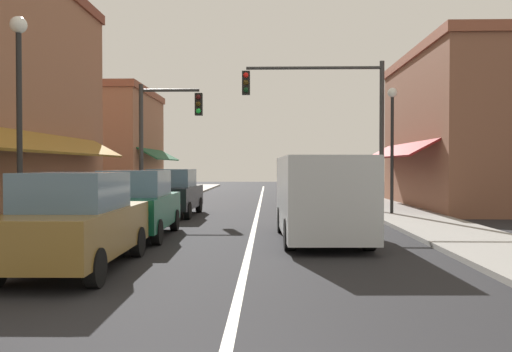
# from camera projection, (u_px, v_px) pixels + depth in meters

# --- Properties ---
(ground_plane) EXTENTS (80.00, 80.00, 0.00)m
(ground_plane) POSITION_uv_depth(u_px,v_px,m) (258.00, 211.00, 21.26)
(ground_plane) COLOR black
(sidewalk_left) EXTENTS (2.60, 56.00, 0.12)m
(sidewalk_left) POSITION_uv_depth(u_px,v_px,m) (126.00, 210.00, 21.40)
(sidewalk_left) COLOR #A39E99
(sidewalk_left) RESTS_ON ground
(sidewalk_right) EXTENTS (2.60, 56.00, 0.12)m
(sidewalk_right) POSITION_uv_depth(u_px,v_px,m) (391.00, 210.00, 21.13)
(sidewalk_right) COLOR gray
(sidewalk_right) RESTS_ON ground
(lane_center_stripe) EXTENTS (0.14, 52.00, 0.01)m
(lane_center_stripe) POSITION_uv_depth(u_px,v_px,m) (258.00, 211.00, 21.26)
(lane_center_stripe) COLOR silver
(lane_center_stripe) RESTS_ON ground
(storefront_right_block) EXTENTS (6.67, 10.20, 7.00)m
(storefront_right_block) POSITION_uv_depth(u_px,v_px,m) (470.00, 130.00, 22.97)
(storefront_right_block) COLOR brown
(storefront_right_block) RESTS_ON ground
(storefront_far_left) EXTENTS (6.38, 8.20, 6.54)m
(storefront_far_left) POSITION_uv_depth(u_px,v_px,m) (109.00, 143.00, 31.42)
(storefront_far_left) COLOR #8E5B42
(storefront_far_left) RESTS_ON ground
(parked_car_nearest_left) EXTENTS (1.82, 4.12, 1.77)m
(parked_car_nearest_left) POSITION_uv_depth(u_px,v_px,m) (75.00, 222.00, 9.24)
(parked_car_nearest_left) COLOR brown
(parked_car_nearest_left) RESTS_ON ground
(parked_car_second_left) EXTENTS (1.88, 4.15, 1.77)m
(parked_car_second_left) POSITION_uv_depth(u_px,v_px,m) (136.00, 204.00, 13.52)
(parked_car_second_left) COLOR #0F4C33
(parked_car_second_left) RESTS_ON ground
(parked_car_third_left) EXTENTS (1.82, 4.12, 1.77)m
(parked_car_third_left) POSITION_uv_depth(u_px,v_px,m) (173.00, 193.00, 19.40)
(parked_car_third_left) COLOR black
(parked_car_third_left) RESTS_ON ground
(van_in_lane) EXTENTS (2.11, 5.23, 2.12)m
(van_in_lane) POSITION_uv_depth(u_px,v_px,m) (320.00, 195.00, 12.98)
(van_in_lane) COLOR #B2B7BC
(van_in_lane) RESTS_ON ground
(traffic_signal_mast_arm) EXTENTS (5.46, 0.50, 5.92)m
(traffic_signal_mast_arm) POSITION_uv_depth(u_px,v_px,m) (334.00, 110.00, 19.70)
(traffic_signal_mast_arm) COLOR #333333
(traffic_signal_mast_arm) RESTS_ON ground
(traffic_signal_left_corner) EXTENTS (2.64, 0.50, 5.24)m
(traffic_signal_left_corner) POSITION_uv_depth(u_px,v_px,m) (162.00, 128.00, 20.96)
(traffic_signal_left_corner) COLOR #333333
(traffic_signal_left_corner) RESTS_ON ground
(street_lamp_left_near) EXTENTS (0.36, 0.36, 5.09)m
(street_lamp_left_near) POSITION_uv_depth(u_px,v_px,m) (19.00, 96.00, 11.01)
(street_lamp_left_near) COLOR black
(street_lamp_left_near) RESTS_ON ground
(street_lamp_right_mid) EXTENTS (0.36, 0.36, 4.81)m
(street_lamp_right_mid) POSITION_uv_depth(u_px,v_px,m) (392.00, 130.00, 19.15)
(street_lamp_right_mid) COLOR black
(street_lamp_right_mid) RESTS_ON ground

